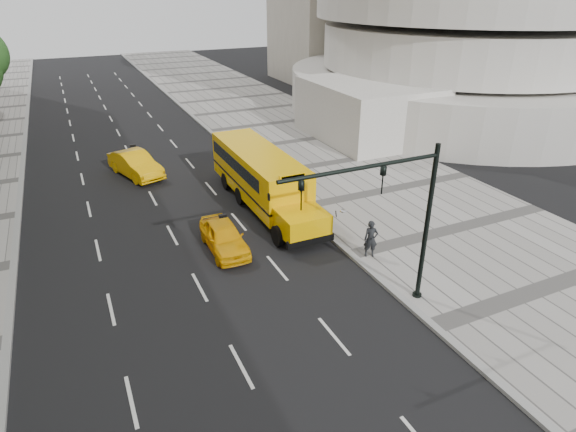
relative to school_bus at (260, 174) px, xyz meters
name	(u,v)px	position (x,y,z in m)	size (l,w,h in m)	color
ground	(192,231)	(-4.50, -1.76, -1.76)	(140.00, 140.00, 0.00)	black
sidewalk_museum	(388,191)	(7.50, -1.76, -1.69)	(12.00, 140.00, 0.15)	#9B9792
curb_museum	(298,209)	(1.50, -1.76, -1.69)	(0.30, 140.00, 0.15)	gray
curb_far	(14,265)	(-12.50, -1.76, -1.69)	(0.30, 140.00, 0.15)	gray
school_bus	(260,174)	(0.00, 0.00, 0.00)	(2.96, 11.56, 3.19)	#FCB700
taxi_near	(224,237)	(-3.57, -4.21, -1.09)	(1.60, 3.97, 1.35)	#FFB405
taxi_far	(135,164)	(-5.72, 7.37, -0.98)	(1.67, 4.79, 1.58)	#FFB405
pedestrian	(371,239)	(2.13, -7.79, -0.75)	(0.63, 0.41, 1.72)	black
traffic_signal	(398,212)	(0.69, -11.20, 2.33)	(6.18, 0.36, 6.40)	black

